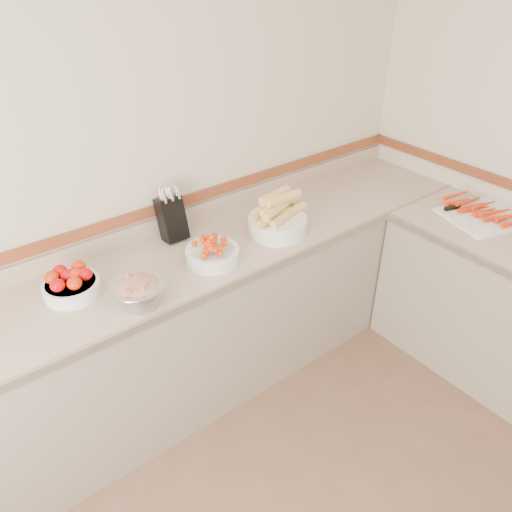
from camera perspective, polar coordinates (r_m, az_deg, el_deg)
back_wall at (r=2.62m, az=-15.12°, el=9.07°), size 4.00×0.00×4.00m
counter_back at (r=2.82m, az=-9.85°, el=-8.88°), size 4.00×0.65×1.08m
knife_block at (r=2.73m, az=-9.63°, el=4.37°), size 0.13×0.16×0.31m
tomato_bowl at (r=2.45m, az=-20.40°, el=-3.01°), size 0.26×0.26×0.13m
cherry_tomato_bowl at (r=2.54m, az=-5.03°, el=0.42°), size 0.28×0.28×0.15m
corn_bowl at (r=2.77m, az=2.47°, el=4.25°), size 0.36×0.33×0.24m
rhubarb_bowl at (r=2.28m, az=-13.23°, el=-4.01°), size 0.25×0.25×0.14m
cutting_board at (r=3.26m, az=24.75°, el=4.53°), size 0.58×0.51×0.07m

